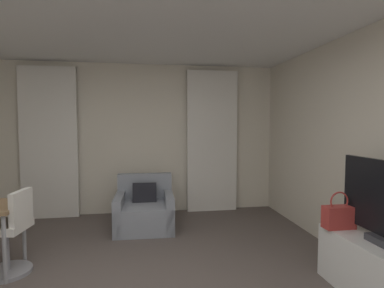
% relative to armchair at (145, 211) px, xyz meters
% --- Properties ---
extents(wall_window, '(5.12, 0.06, 2.60)m').
position_rel_armchair_xyz_m(wall_window, '(-0.17, 0.88, 1.04)').
color(wall_window, beige).
rests_on(wall_window, ground).
extents(curtain_left_panel, '(0.90, 0.06, 2.50)m').
position_rel_armchair_xyz_m(curtain_left_panel, '(-1.54, 0.75, 0.99)').
color(curtain_left_panel, silver).
rests_on(curtain_left_panel, ground).
extents(curtain_right_panel, '(0.90, 0.06, 2.50)m').
position_rel_armchair_xyz_m(curtain_right_panel, '(1.21, 0.75, 0.99)').
color(curtain_right_panel, silver).
rests_on(curtain_right_panel, ground).
extents(armchair, '(0.87, 0.89, 0.77)m').
position_rel_armchair_xyz_m(armchair, '(0.00, 0.00, 0.00)').
color(armchair, gray).
rests_on(armchair, ground).
extents(desk_chair, '(0.48, 0.48, 0.88)m').
position_rel_armchair_xyz_m(desk_chair, '(-1.39, -1.23, 0.14)').
color(desk_chair, gray).
rests_on(desk_chair, ground).
extents(handbag_primary, '(0.30, 0.14, 0.37)m').
position_rel_armchair_xyz_m(handbag_primary, '(1.90, -1.88, 0.39)').
color(handbag_primary, '#B73833').
rests_on(handbag_primary, tv_console).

